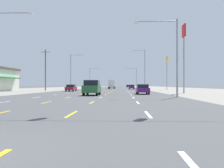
{
  "coord_description": "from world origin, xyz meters",
  "views": [
    {
      "loc": [
        4.09,
        -4.17,
        1.34
      ],
      "look_at": [
        0.54,
        79.06,
        1.73
      ],
      "focal_mm": 39.32,
      "sensor_mm": 36.0,
      "label": 1
    }
  ],
  "objects_px": {
    "streetlight_left_row_0": "(2,47)",
    "streetlight_right_row_1": "(144,67)",
    "sedan_far_right_midfar": "(132,87)",
    "sedan_far_right_near": "(142,89)",
    "box_truck_center_turn_far": "(112,84)",
    "sedan_far_left_mid": "(71,88)",
    "streetlight_right_row_2": "(135,76)",
    "hatchback_far_right_farther": "(128,86)",
    "pole_sign_right_row_2": "(167,64)",
    "suv_center_turn_nearest": "(92,88)",
    "pole_sign_right_row_1": "(184,42)",
    "streetlight_left_row_2": "(91,76)",
    "streetlight_left_row_1": "(72,69)",
    "streetlight_right_row_0": "(172,50)"
  },
  "relations": [
    {
      "from": "sedan_far_right_near",
      "to": "streetlight_right_row_0",
      "type": "xyz_separation_m",
      "value": [
        2.52,
        -8.99,
        4.43
      ]
    },
    {
      "from": "sedan_far_left_mid",
      "to": "hatchback_far_right_farther",
      "type": "height_order",
      "value": "hatchback_far_right_farther"
    },
    {
      "from": "pole_sign_right_row_1",
      "to": "streetlight_right_row_2",
      "type": "bearing_deg",
      "value": 93.97
    },
    {
      "from": "streetlight_left_row_0",
      "to": "streetlight_right_row_1",
      "type": "xyz_separation_m",
      "value": [
        19.6,
        39.38,
        0.52
      ]
    },
    {
      "from": "hatchback_far_right_farther",
      "to": "streetlight_right_row_1",
      "type": "xyz_separation_m",
      "value": [
        2.9,
        -60.89,
        5.43
      ]
    },
    {
      "from": "streetlight_right_row_0",
      "to": "suv_center_turn_nearest",
      "type": "bearing_deg",
      "value": 153.59
    },
    {
      "from": "sedan_far_right_near",
      "to": "sedan_far_right_midfar",
      "type": "height_order",
      "value": "same"
    },
    {
      "from": "streetlight_left_row_0",
      "to": "streetlight_right_row_2",
      "type": "bearing_deg",
      "value": 76.19
    },
    {
      "from": "suv_center_turn_nearest",
      "to": "streetlight_left_row_1",
      "type": "xyz_separation_m",
      "value": [
        -9.85,
        34.67,
        4.66
      ]
    },
    {
      "from": "box_truck_center_turn_far",
      "to": "hatchback_far_right_farther",
      "type": "xyz_separation_m",
      "value": [
        6.72,
        38.32,
        -1.05
      ]
    },
    {
      "from": "pole_sign_right_row_2",
      "to": "suv_center_turn_nearest",
      "type": "bearing_deg",
      "value": -113.2
    },
    {
      "from": "sedan_far_right_near",
      "to": "hatchback_far_right_farther",
      "type": "height_order",
      "value": "hatchback_far_right_farther"
    },
    {
      "from": "streetlight_right_row_0",
      "to": "streetlight_left_row_1",
      "type": "height_order",
      "value": "streetlight_left_row_1"
    },
    {
      "from": "sedan_far_left_mid",
      "to": "box_truck_center_turn_far",
      "type": "height_order",
      "value": "box_truck_center_turn_far"
    },
    {
      "from": "streetlight_right_row_0",
      "to": "hatchback_far_right_farther",
      "type": "bearing_deg",
      "value": 91.49
    },
    {
      "from": "suv_center_turn_nearest",
      "to": "hatchback_far_right_farther",
      "type": "relative_size",
      "value": 1.26
    },
    {
      "from": "hatchback_far_right_farther",
      "to": "streetlight_left_row_2",
      "type": "distance_m",
      "value": 27.51
    },
    {
      "from": "pole_sign_right_row_2",
      "to": "streetlight_right_row_2",
      "type": "height_order",
      "value": "pole_sign_right_row_2"
    },
    {
      "from": "sedan_far_right_near",
      "to": "sedan_far_left_mid",
      "type": "distance_m",
      "value": 21.52
    },
    {
      "from": "suv_center_turn_nearest",
      "to": "sedan_far_right_midfar",
      "type": "relative_size",
      "value": 1.09
    },
    {
      "from": "hatchback_far_right_farther",
      "to": "pole_sign_right_row_1",
      "type": "bearing_deg",
      "value": -85.26
    },
    {
      "from": "sedan_far_right_near",
      "to": "streetlight_right_row_2",
      "type": "distance_m",
      "value": 69.96
    },
    {
      "from": "sedan_far_right_near",
      "to": "streetlight_left_row_0",
      "type": "xyz_separation_m",
      "value": [
        -16.78,
        -8.99,
        4.94
      ]
    },
    {
      "from": "pole_sign_right_row_1",
      "to": "streetlight_right_row_1",
      "type": "height_order",
      "value": "pole_sign_right_row_1"
    },
    {
      "from": "sedan_far_right_midfar",
      "to": "streetlight_left_row_0",
      "type": "xyz_separation_m",
      "value": [
        -16.75,
        -51.15,
        4.94
      ]
    },
    {
      "from": "suv_center_turn_nearest",
      "to": "box_truck_center_turn_far",
      "type": "distance_m",
      "value": 57.24
    },
    {
      "from": "box_truck_center_turn_far",
      "to": "streetlight_right_row_2",
      "type": "height_order",
      "value": "streetlight_right_row_2"
    },
    {
      "from": "streetlight_right_row_0",
      "to": "streetlight_right_row_2",
      "type": "height_order",
      "value": "streetlight_right_row_2"
    },
    {
      "from": "sedan_far_right_midfar",
      "to": "hatchback_far_right_farther",
      "type": "relative_size",
      "value": 1.15
    },
    {
      "from": "suv_center_turn_nearest",
      "to": "sedan_far_right_near",
      "type": "bearing_deg",
      "value": 31.56
    },
    {
      "from": "sedan_far_left_mid",
      "to": "streetlight_right_row_2",
      "type": "relative_size",
      "value": 0.51
    },
    {
      "from": "sedan_far_left_mid",
      "to": "streetlight_left_row_1",
      "type": "xyz_separation_m",
      "value": [
        -2.73,
        14.12,
        4.94
      ]
    },
    {
      "from": "sedan_far_right_near",
      "to": "sedan_far_left_mid",
      "type": "relative_size",
      "value": 1.0
    },
    {
      "from": "streetlight_left_row_1",
      "to": "pole_sign_right_row_1",
      "type": "bearing_deg",
      "value": -47.5
    },
    {
      "from": "hatchback_far_right_farther",
      "to": "streetlight_left_row_0",
      "type": "bearing_deg",
      "value": -99.45
    },
    {
      "from": "suv_center_turn_nearest",
      "to": "sedan_far_left_mid",
      "type": "xyz_separation_m",
      "value": [
        -7.12,
        20.55,
        -0.27
      ]
    },
    {
      "from": "sedan_far_right_midfar",
      "to": "sedan_far_right_near",
      "type": "bearing_deg",
      "value": -89.95
    },
    {
      "from": "streetlight_right_row_0",
      "to": "streetlight_right_row_1",
      "type": "xyz_separation_m",
      "value": [
        0.29,
        39.38,
        1.03
      ]
    },
    {
      "from": "pole_sign_right_row_2",
      "to": "streetlight_right_row_2",
      "type": "bearing_deg",
      "value": 101.93
    },
    {
      "from": "pole_sign_right_row_1",
      "to": "streetlight_left_row_2",
      "type": "xyz_separation_m",
      "value": [
        -23.78,
        65.51,
        -3.11
      ]
    },
    {
      "from": "sedan_far_left_mid",
      "to": "pole_sign_right_row_1",
      "type": "distance_m",
      "value": 25.55
    },
    {
      "from": "streetlight_right_row_1",
      "to": "sedan_far_left_mid",
      "type": "bearing_deg",
      "value": -140.13
    },
    {
      "from": "hatchback_far_right_farther",
      "to": "streetlight_left_row_1",
      "type": "relative_size",
      "value": 0.39
    },
    {
      "from": "pole_sign_right_row_2",
      "to": "streetlight_right_row_1",
      "type": "height_order",
      "value": "streetlight_right_row_1"
    },
    {
      "from": "streetlight_right_row_1",
      "to": "box_truck_center_turn_far",
      "type": "bearing_deg",
      "value": 113.1
    },
    {
      "from": "sedan_far_right_near",
      "to": "pole_sign_right_row_1",
      "type": "relative_size",
      "value": 0.4
    },
    {
      "from": "suv_center_turn_nearest",
      "to": "sedan_far_right_near",
      "type": "height_order",
      "value": "suv_center_turn_nearest"
    },
    {
      "from": "pole_sign_right_row_1",
      "to": "streetlight_left_row_0",
      "type": "xyz_separation_m",
      "value": [
        -23.91,
        -13.25,
        -2.68
      ]
    },
    {
      "from": "streetlight_left_row_0",
      "to": "streetlight_right_row_1",
      "type": "height_order",
      "value": "streetlight_right_row_1"
    },
    {
      "from": "hatchback_far_right_farther",
      "to": "pole_sign_right_row_2",
      "type": "distance_m",
      "value": 57.45
    }
  ]
}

